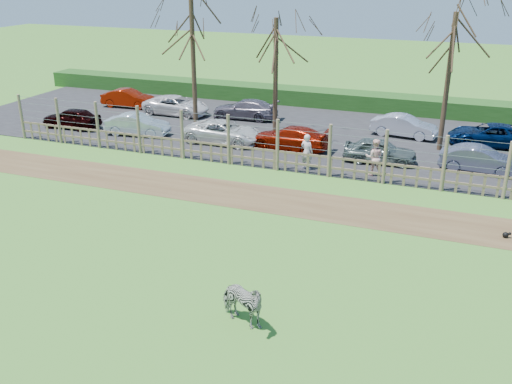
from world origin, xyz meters
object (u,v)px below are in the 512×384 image
(car_4, at_px, (380,151))
(car_9, at_px, (245,109))
(tree_right, at_px, (452,49))
(car_12, at_px, (490,135))
(car_7, at_px, (128,98))
(car_8, at_px, (176,105))
(tree_left, at_px, (192,33))
(zebra, at_px, (242,303))
(car_1, at_px, (137,125))
(car_0, at_px, (72,118))
(crow, at_px, (506,235))
(visitor_a, at_px, (307,152))
(car_11, at_px, (404,126))
(visitor_b, at_px, (374,157))
(car_2, at_px, (224,132))
(car_5, at_px, (480,159))
(tree_mid, at_px, (276,49))
(car_3, at_px, (290,138))

(car_4, distance_m, car_9, 10.87)
(tree_right, height_order, car_12, tree_right)
(car_7, height_order, car_8, same)
(tree_left, distance_m, car_12, 16.98)
(zebra, relative_size, car_12, 0.37)
(car_12, bearing_deg, car_1, -83.20)
(car_9, height_order, car_12, same)
(tree_right, distance_m, car_0, 21.55)
(crow, xyz_separation_m, car_9, (-14.97, 12.24, 0.52))
(visitor_a, distance_m, car_11, 8.11)
(visitor_b, height_order, car_7, visitor_b)
(tree_right, bearing_deg, tree_left, -173.66)
(tree_left, xyz_separation_m, visitor_a, (7.78, -3.94, -4.71))
(visitor_b, height_order, car_8, visitor_b)
(car_0, distance_m, car_1, 4.45)
(car_1, bearing_deg, tree_left, -66.17)
(tree_right, distance_m, car_2, 12.39)
(car_8, bearing_deg, car_5, -102.27)
(visitor_a, relative_size, car_5, 0.47)
(car_11, bearing_deg, car_8, 98.25)
(car_12, bearing_deg, visitor_b, -44.35)
(tree_mid, relative_size, zebra, 4.28)
(tree_left, bearing_deg, car_4, -9.00)
(tree_mid, bearing_deg, car_7, 165.87)
(car_0, bearing_deg, car_4, 88.90)
(car_5, relative_size, car_8, 0.84)
(car_7, distance_m, car_9, 8.55)
(car_11, bearing_deg, car_9, 94.69)
(car_2, xyz_separation_m, car_11, (9.04, 4.70, 0.00))
(zebra, relative_size, visitor_a, 0.92)
(tree_right, height_order, car_8, tree_right)
(car_8, bearing_deg, tree_mid, -104.61)
(car_3, height_order, car_8, same)
(tree_mid, height_order, car_1, tree_mid)
(car_0, distance_m, car_8, 6.61)
(car_2, bearing_deg, car_11, -62.55)
(visitor_b, xyz_separation_m, car_5, (4.57, 2.22, -0.26))
(tree_mid, relative_size, car_11, 1.87)
(tree_left, height_order, car_3, tree_left)
(car_4, xyz_separation_m, car_11, (0.53, 5.04, 0.00))
(car_0, bearing_deg, crow, 73.15)
(tree_left, bearing_deg, car_12, 11.04)
(crow, bearing_deg, car_2, 153.65)
(tree_left, relative_size, car_11, 2.16)
(car_5, bearing_deg, car_7, 80.02)
(crow, relative_size, car_12, 0.07)
(tree_right, height_order, visitor_b, tree_right)
(car_1, height_order, car_3, same)
(crow, relative_size, car_1, 0.08)
(visitor_b, height_order, car_12, visitor_b)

